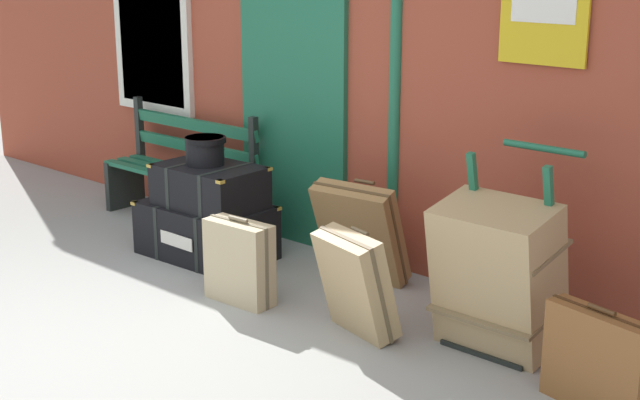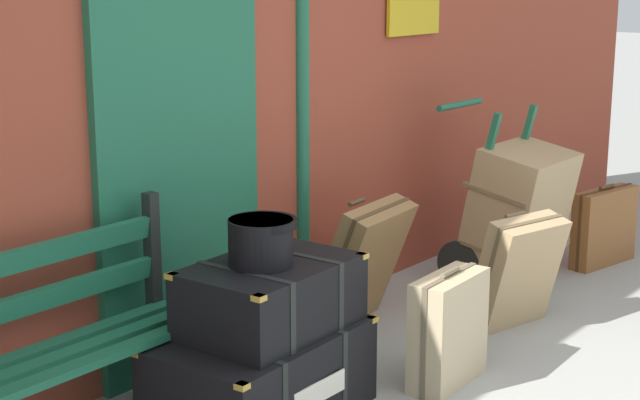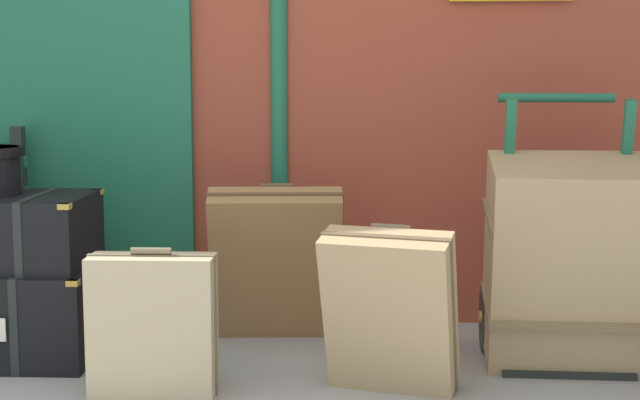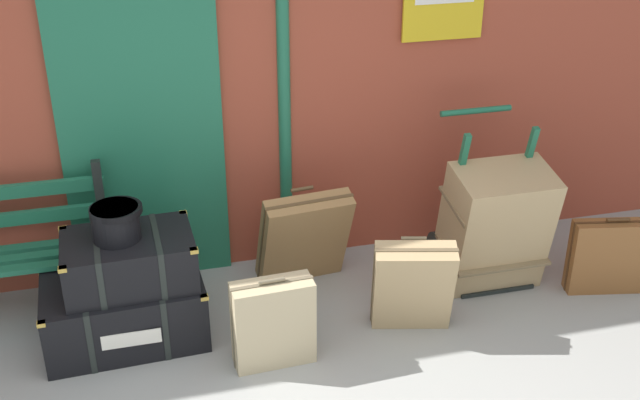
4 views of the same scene
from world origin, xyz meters
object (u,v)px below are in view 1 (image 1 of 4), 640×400
at_px(platform_bench, 182,172).
at_px(suitcase_tan, 360,233).
at_px(suitcase_beige, 239,262).
at_px(suitcase_umber, 356,284).
at_px(steamer_trunk_middle, 210,186).
at_px(porters_trolley, 511,299).
at_px(suitcase_cream, 597,362).
at_px(large_brown_trunk, 498,276).
at_px(steamer_trunk_base, 206,230).
at_px(round_hatbox, 205,149).

distance_m(platform_bench, suitcase_tan, 2.12).
distance_m(suitcase_tan, suitcase_beige, 0.91).
height_order(suitcase_tan, suitcase_umber, suitcase_tan).
relative_size(steamer_trunk_middle, suitcase_beige, 1.36).
height_order(porters_trolley, suitcase_umber, porters_trolley).
bearing_deg(platform_bench, porters_trolley, -4.65).
relative_size(porters_trolley, suitcase_cream, 1.94).
relative_size(platform_bench, suitcase_umber, 2.33).
relative_size(large_brown_trunk, suitcase_cream, 1.54).
bearing_deg(steamer_trunk_base, large_brown_trunk, 0.40).
bearing_deg(steamer_trunk_middle, round_hatbox, 170.56).
distance_m(suitcase_tan, suitcase_cream, 2.18).
bearing_deg(steamer_trunk_base, suitcase_umber, -11.68).
bearing_deg(large_brown_trunk, suitcase_cream, -20.49).
height_order(large_brown_trunk, suitcase_tan, large_brown_trunk).
relative_size(porters_trolley, large_brown_trunk, 1.26).
height_order(steamer_trunk_middle, suitcase_umber, steamer_trunk_middle).
distance_m(porters_trolley, suitcase_umber, 0.95).
distance_m(large_brown_trunk, suitcase_umber, 0.86).
distance_m(round_hatbox, suitcase_tan, 1.39).
bearing_deg(suitcase_tan, steamer_trunk_middle, -163.76).
height_order(platform_bench, steamer_trunk_base, platform_bench).
height_order(platform_bench, round_hatbox, platform_bench).
distance_m(steamer_trunk_middle, suitcase_cream, 3.32).
bearing_deg(suitcase_cream, large_brown_trunk, 159.51).
height_order(platform_bench, suitcase_cream, platform_bench).
xyz_separation_m(platform_bench, suitcase_tan, (2.12, -0.13, -0.07)).
bearing_deg(steamer_trunk_base, steamer_trunk_middle, -7.04).
xyz_separation_m(steamer_trunk_base, steamer_trunk_middle, (0.07, -0.01, 0.37)).
bearing_deg(suitcase_cream, suitcase_umber, -176.10).
height_order(steamer_trunk_base, large_brown_trunk, large_brown_trunk).
bearing_deg(suitcase_umber, round_hatbox, 168.21).
distance_m(steamer_trunk_base, suitcase_umber, 1.87).
bearing_deg(large_brown_trunk, suitcase_tan, 166.11).
relative_size(large_brown_trunk, suitcase_tan, 1.24).
xyz_separation_m(platform_bench, suitcase_beige, (1.73, -0.95, -0.16)).
xyz_separation_m(steamer_trunk_base, suitcase_beige, (0.88, -0.48, 0.07)).
xyz_separation_m(suitcase_tan, suitcase_cream, (2.09, -0.61, -0.11)).
height_order(round_hatbox, suitcase_beige, round_hatbox).
relative_size(round_hatbox, porters_trolley, 0.27).
bearing_deg(suitcase_tan, large_brown_trunk, -13.89).
bearing_deg(suitcase_umber, suitcase_cream, 3.90).
relative_size(steamer_trunk_base, suitcase_cream, 1.69).
xyz_separation_m(large_brown_trunk, suitcase_tan, (-1.31, 0.32, -0.09)).
distance_m(steamer_trunk_base, large_brown_trunk, 2.60).
bearing_deg(porters_trolley, suitcase_tan, 173.59).
relative_size(steamer_trunk_middle, suitcase_cream, 1.35).
distance_m(platform_bench, porters_trolley, 3.44).
height_order(platform_bench, porters_trolley, porters_trolley).
bearing_deg(porters_trolley, suitcase_umber, -142.93).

